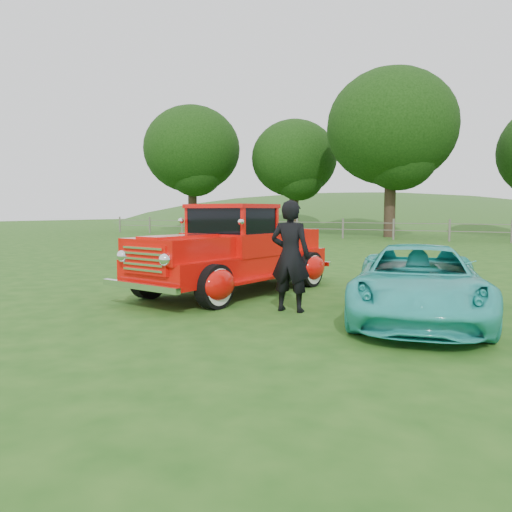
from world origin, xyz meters
The scene contains 9 objects.
ground centered at (0.00, 0.00, 0.00)m, with size 140.00×140.00×0.00m, color #1E4D14.
distant_hills centered at (-4.08, 59.46, -4.55)m, with size 116.00×60.00×18.00m.
fence_line centered at (0.00, 22.00, 0.60)m, with size 48.00×0.12×1.20m.
tree_far_west centered at (-20.00, 26.00, 6.49)m, with size 7.60×7.60×9.93m.
tree_mid_west centered at (-12.00, 28.00, 5.55)m, with size 6.40×6.40×8.46m.
tree_near_west centered at (-4.00, 25.00, 6.80)m, with size 8.00×8.00×10.42m.
red_pickup centered at (-1.30, 1.96, 0.80)m, with size 2.72×5.17×1.78m.
teal_sedan centered at (2.46, 1.18, 0.56)m, with size 1.87×4.06×1.13m, color #2FBEB6.
man centered at (0.51, 0.79, 0.91)m, with size 0.66×0.44×1.82m, color black.
Camera 1 is at (3.96, -6.55, 1.65)m, focal length 35.00 mm.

